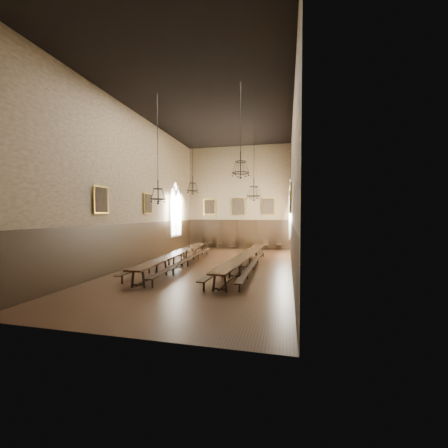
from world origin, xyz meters
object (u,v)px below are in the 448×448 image
(bench_right_inner, at_px, (235,262))
(chair_1, at_px, (210,245))
(chandelier_back_right, at_px, (254,191))
(chandelier_front_right, at_px, (241,166))
(chandelier_back_left, at_px, (193,186))
(table_right, at_px, (246,262))
(chair_3, at_px, (232,246))
(chair_6, at_px, (266,247))
(chair_7, at_px, (279,247))
(chair_2, at_px, (220,245))
(chair_5, at_px, (255,246))
(chair_4, at_px, (242,246))
(bench_left_inner, at_px, (188,261))
(chandelier_front_left, at_px, (158,191))
(chair_0, at_px, (199,244))
(table_left, at_px, (178,259))
(bench_right_outer, at_px, (253,265))
(bench_left_outer, at_px, (169,260))

(bench_right_inner, relative_size, chair_1, 10.79)
(bench_right_inner, distance_m, chandelier_back_right, 5.00)
(chandelier_front_right, bearing_deg, chandelier_back_left, 128.22)
(table_right, height_order, chair_3, chair_3)
(chair_6, relative_size, chair_7, 0.86)
(chair_2, distance_m, chair_5, 3.11)
(chandelier_back_left, distance_m, chandelier_back_right, 4.19)
(chair_3, height_order, chair_4, chair_4)
(bench_left_inner, bearing_deg, chair_6, 65.36)
(chandelier_front_left, height_order, chandelier_front_right, same)
(chair_0, relative_size, chair_5, 1.22)
(bench_right_inner, bearing_deg, chandelier_back_right, 74.46)
(table_left, distance_m, chair_0, 8.80)
(table_left, relative_size, bench_right_outer, 1.13)
(bench_right_inner, distance_m, chair_3, 8.58)
(chandelier_back_left, height_order, chandelier_front_right, same)
(bench_right_outer, relative_size, chair_2, 9.56)
(bench_left_inner, bearing_deg, chair_2, 91.37)
(chair_1, bearing_deg, chandelier_front_left, -103.70)
(bench_right_inner, height_order, chair_6, chair_6)
(chair_5, distance_m, chandelier_front_left, 11.97)
(bench_left_inner, distance_m, chandelier_front_left, 4.53)
(chair_5, height_order, chandelier_back_right, chandelier_back_right)
(bench_right_inner, xyz_separation_m, chair_1, (-3.84, 8.33, -0.01))
(chair_3, distance_m, chair_5, 2.00)
(chair_2, bearing_deg, chair_5, -17.90)
(chair_1, bearing_deg, chair_0, 160.22)
(bench_right_outer, height_order, chair_4, chair_4)
(chair_5, bearing_deg, chair_4, 176.12)
(bench_left_outer, height_order, chair_5, chair_5)
(chair_1, bearing_deg, chair_7, -15.64)
(table_left, xyz_separation_m, chair_1, (-0.50, 8.59, -0.11))
(chair_1, height_order, chair_6, chair_1)
(chair_4, bearing_deg, bench_left_outer, -98.57)
(table_left, relative_size, bench_left_outer, 1.07)
(bench_right_inner, bearing_deg, chair_3, 102.45)
(chair_7, xyz_separation_m, chandelier_back_left, (-5.63, -5.67, 4.62))
(chair_6, bearing_deg, chandelier_front_right, -108.59)
(bench_right_inner, relative_size, chandelier_front_right, 2.52)
(table_left, xyz_separation_m, chandelier_back_left, (-0.10, 2.91, 4.52))
(bench_right_outer, xyz_separation_m, chair_4, (-2.06, 8.75, 0.01))
(bench_left_inner, relative_size, chair_2, 10.51)
(table_right, bearing_deg, chair_3, 106.15)
(chandelier_front_left, bearing_deg, chandelier_back_left, 89.44)
(chandelier_back_left, xyz_separation_m, chandelier_front_right, (4.19, -5.32, 0.26))
(bench_left_outer, height_order, chandelier_back_right, chandelier_back_right)
(chair_2, distance_m, chandelier_back_right, 7.95)
(table_left, xyz_separation_m, bench_left_inner, (0.58, 0.11, -0.12))
(bench_left_outer, relative_size, chair_7, 9.56)
(chair_5, xyz_separation_m, chair_7, (2.05, -0.01, 0.05))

